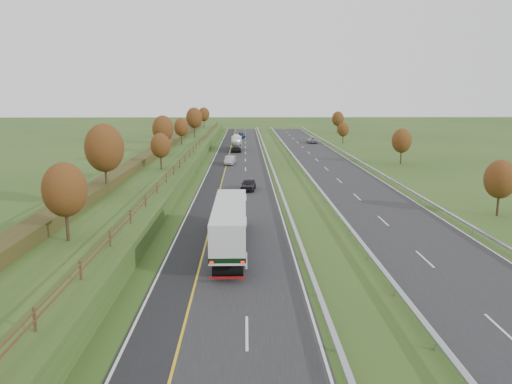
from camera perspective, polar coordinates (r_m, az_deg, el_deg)
The scene contains 19 objects.
ground at distance 82.30m, azimuth 3.50°, elevation 2.21°, with size 400.00×400.00×0.00m, color #2D491A.
near_carriageway at distance 86.96m, azimuth -2.03°, elevation 2.72°, with size 10.50×200.00×0.04m, color black.
far_carriageway at distance 88.29m, azimuth 8.75°, elevation 2.73°, with size 10.50×200.00×0.04m, color black.
hard_shoulder at distance 87.10m, azimuth -4.50°, elevation 2.71°, with size 3.00×200.00×0.04m, color black.
lane_markings at distance 86.99m, azimuth 2.19°, elevation 2.74°, with size 26.75×200.00×0.01m.
embankment_left at distance 87.97m, azimuth -10.55°, elevation 3.28°, with size 12.00×200.00×2.00m, color #2D491A.
hedge_left at distance 88.12m, azimuth -11.87°, elevation 4.26°, with size 2.20×180.00×1.10m, color #333516.
fence_left at distance 86.74m, azimuth -7.69°, elevation 4.41°, with size 0.12×189.06×1.20m.
median_barrier_near at distance 86.99m, azimuth 1.72°, elevation 3.12°, with size 0.32×200.00×0.71m.
median_barrier_far at distance 87.40m, azimuth 5.07°, elevation 3.12°, with size 0.32×200.00×0.71m.
outer_barrier_far at distance 89.40m, azimuth 12.43°, elevation 3.08°, with size 0.32×200.00×0.71m.
trees_left at distance 84.04m, azimuth -10.80°, elevation 6.59°, with size 6.64×164.30×7.66m.
trees_far at distance 119.03m, azimuth 12.74°, elevation 6.78°, with size 8.45×118.60×7.12m.
box_lorry at distance 41.18m, azimuth -2.96°, elevation -3.53°, with size 2.58×16.28×4.06m.
road_tanker at distance 115.00m, azimuth -2.27°, elevation 5.70°, with size 2.40×11.22×3.46m.
car_dark_near at distance 66.98m, azimuth -0.89°, elevation 0.88°, with size 1.82×4.53×1.54m, color black.
car_silver_mid at distance 91.83m, azimuth -3.00°, elevation 3.66°, with size 1.64×4.71×1.55m, color #999A9D.
car_small_far at distance 146.98m, azimuth -1.73°, elevation 6.47°, with size 2.12×5.21×1.51m, color #141F40.
car_oncoming at distance 133.12m, azimuth 6.41°, elevation 5.92°, with size 2.50×5.41×1.50m, color #A4A3A8.
Camera 1 is at (1.20, -26.02, 12.75)m, focal length 35.00 mm.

